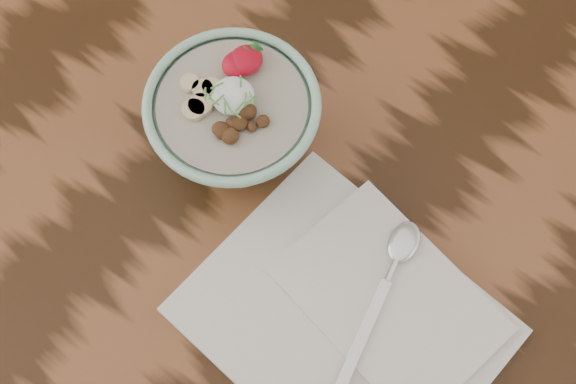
% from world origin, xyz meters
% --- Properties ---
extents(table, '(1.60, 0.90, 0.75)m').
position_xyz_m(table, '(0.00, 0.00, 0.66)').
color(table, black).
rests_on(table, ground).
extents(breakfast_bowl, '(0.17, 0.17, 0.11)m').
position_xyz_m(breakfast_bowl, '(-0.17, -0.04, 0.81)').
color(breakfast_bowl, '#95C9AF').
rests_on(breakfast_bowl, table).
extents(napkin, '(0.29, 0.25, 0.02)m').
position_xyz_m(napkin, '(0.04, -0.11, 0.76)').
color(napkin, silver).
rests_on(napkin, table).
extents(spoon, '(0.06, 0.18, 0.01)m').
position_xyz_m(spoon, '(0.04, -0.04, 0.77)').
color(spoon, silver).
rests_on(spoon, napkin).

